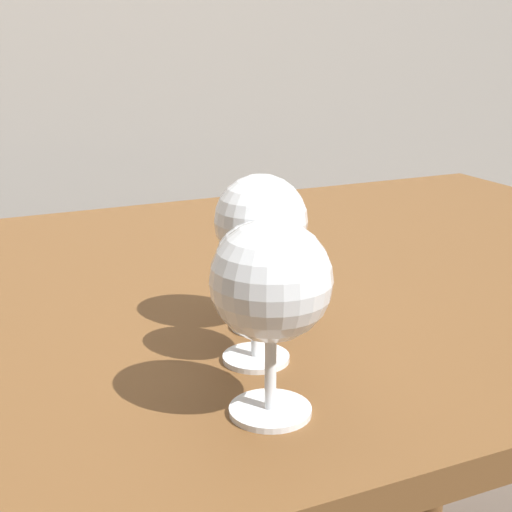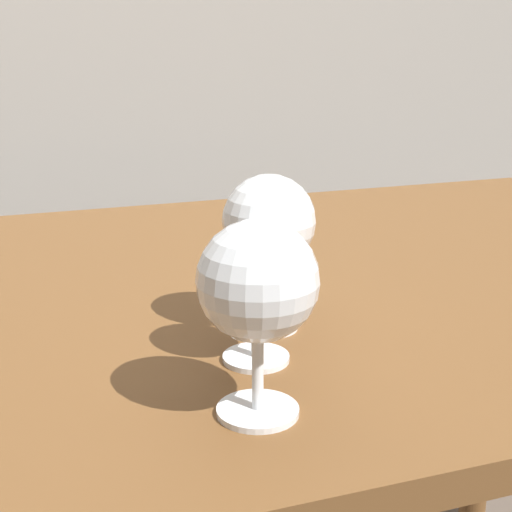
% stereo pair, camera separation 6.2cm
% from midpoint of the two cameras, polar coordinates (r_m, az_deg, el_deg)
% --- Properties ---
extents(dining_table, '(1.47, 0.85, 0.74)m').
position_cam_midpoint_polar(dining_table, '(0.90, -1.33, -7.37)').
color(dining_table, brown).
rests_on(dining_table, ground_plane).
extents(wine_glass_pinot, '(0.09, 0.09, 0.15)m').
position_cam_midpoint_polar(wine_glass_pinot, '(0.55, 3.36, -2.21)').
color(wine_glass_pinot, white).
rests_on(wine_glass_pinot, dining_table).
extents(wine_glass_amber, '(0.07, 0.07, 0.13)m').
position_cam_midpoint_polar(wine_glass_amber, '(0.65, 2.74, -0.92)').
color(wine_glass_amber, white).
rests_on(wine_glass_amber, dining_table).
extents(wine_glass_merlot, '(0.09, 0.09, 0.15)m').
position_cam_midpoint_polar(wine_glass_merlot, '(0.71, 3.47, 2.45)').
color(wine_glass_merlot, white).
rests_on(wine_glass_merlot, dining_table).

